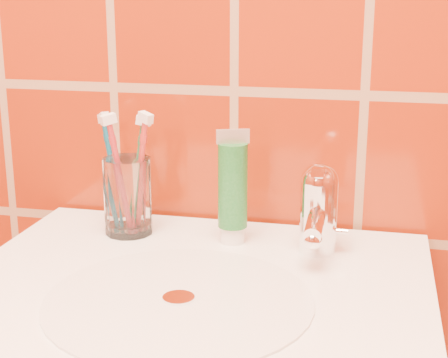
# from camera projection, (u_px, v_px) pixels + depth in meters

# --- Properties ---
(glass_tumbler) EXTENTS (0.07, 0.07, 0.11)m
(glass_tumbler) POSITION_uv_depth(u_px,v_px,m) (128.00, 196.00, 0.96)
(glass_tumbler) COLOR white
(glass_tumbler) RESTS_ON pedestal_sink
(toothpaste_tube) EXTENTS (0.04, 0.04, 0.16)m
(toothpaste_tube) POSITION_uv_depth(u_px,v_px,m) (233.00, 190.00, 0.92)
(toothpaste_tube) COLOR white
(toothpaste_tube) RESTS_ON pedestal_sink
(faucet) EXTENTS (0.05, 0.11, 0.12)m
(faucet) POSITION_uv_depth(u_px,v_px,m) (318.00, 206.00, 0.88)
(faucet) COLOR white
(faucet) RESTS_ON pedestal_sink
(toothbrush_0) EXTENTS (0.13, 0.14, 0.18)m
(toothbrush_0) POSITION_uv_depth(u_px,v_px,m) (113.00, 173.00, 0.97)
(toothbrush_0) COLOR navy
(toothbrush_0) RESTS_ON glass_tumbler
(toothbrush_1) EXTENTS (0.08, 0.08, 0.19)m
(toothbrush_1) POSITION_uv_depth(u_px,v_px,m) (120.00, 177.00, 0.93)
(toothbrush_1) COLOR #A9242C
(toothbrush_1) RESTS_ON glass_tumbler
(toothbrush_2) EXTENTS (0.06, 0.05, 0.18)m
(toothbrush_2) POSITION_uv_depth(u_px,v_px,m) (137.00, 175.00, 0.96)
(toothbrush_2) COLOR #1C6A3F
(toothbrush_2) RESTS_ON glass_tumbler
(toothbrush_3) EXTENTS (0.09, 0.08, 0.19)m
(toothbrush_3) POSITION_uv_depth(u_px,v_px,m) (140.00, 174.00, 0.94)
(toothbrush_3) COLOR red
(toothbrush_3) RESTS_ON glass_tumbler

